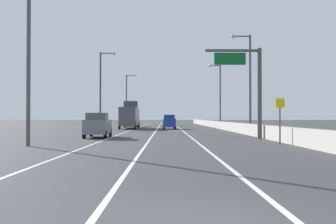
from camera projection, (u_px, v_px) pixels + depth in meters
ground_plane at (169, 126)px, 70.03m from camera, size 320.00×320.00×0.00m
lane_stripe_left at (137, 128)px, 61.00m from camera, size 0.16×130.00×0.00m
lane_stripe_center at (158, 128)px, 61.02m from camera, size 0.16×130.00×0.00m
lane_stripe_right at (179, 128)px, 61.05m from camera, size 0.16×130.00×0.00m
jersey_barrier_right at (232, 127)px, 46.09m from camera, size 0.60×120.00×1.10m
overhead_sign_gantry at (251, 82)px, 30.27m from camera, size 4.68×0.36×7.50m
speed_advisory_sign at (280, 117)px, 23.92m from camera, size 0.60×0.11×3.00m
lamp_post_right_second at (248, 77)px, 38.71m from camera, size 2.14×0.44×10.58m
lamp_post_right_third at (219, 91)px, 60.86m from camera, size 2.14×0.44×10.58m
lamp_post_left_near at (33, 48)px, 22.45m from camera, size 2.14×0.44×10.58m
lamp_post_left_mid at (102, 85)px, 49.03m from camera, size 2.14×0.44×10.58m
lamp_post_left_far at (128, 96)px, 75.61m from camera, size 2.14×0.44×10.58m
car_green_0 at (168, 121)px, 75.09m from camera, size 1.95×4.33×1.91m
car_blue_1 at (169, 122)px, 54.40m from camera, size 1.94×4.31×2.12m
car_gray_2 at (98, 125)px, 31.75m from camera, size 2.06×4.29×2.14m
car_yellow_3 at (134, 122)px, 66.07m from camera, size 1.99×4.26×1.89m
box_truck at (130, 116)px, 56.45m from camera, size 2.62×9.93×4.31m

